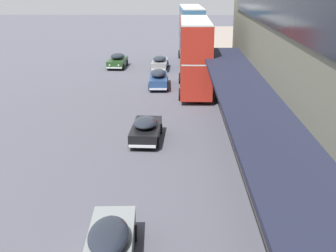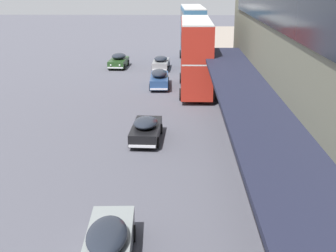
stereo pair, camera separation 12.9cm
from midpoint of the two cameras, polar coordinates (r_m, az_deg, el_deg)
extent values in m
cube|color=#A8261A|center=(41.25, 3.18, 6.61)|extent=(2.58, 9.87, 2.85)
cube|color=black|center=(41.19, 3.18, 7.08)|extent=(2.62, 9.08, 1.25)
cube|color=silver|center=(40.99, 3.21, 8.63)|extent=(2.48, 9.87, 0.12)
cube|color=#A8261A|center=(40.78, 3.25, 10.68)|extent=(2.58, 9.87, 2.85)
cube|color=black|center=(40.74, 3.26, 11.16)|extent=(2.62, 9.08, 1.25)
cube|color=silver|center=(40.62, 3.28, 12.74)|extent=(2.48, 9.87, 0.12)
cube|color=black|center=(45.60, 3.07, 12.92)|extent=(1.26, 0.07, 0.36)
cylinder|color=black|center=(44.77, 1.40, 5.86)|extent=(0.26, 1.00, 1.00)
cylinder|color=black|center=(44.84, 4.64, 5.83)|extent=(0.26, 1.00, 1.00)
cylinder|color=black|center=(38.52, 1.40, 3.88)|extent=(0.26, 1.00, 1.00)
cylinder|color=black|center=(38.61, 5.15, 3.85)|extent=(0.26, 1.00, 1.00)
cube|color=teal|center=(55.47, 2.75, 9.57)|extent=(2.74, 9.66, 2.95)
cube|color=black|center=(55.42, 2.76, 9.93)|extent=(2.75, 8.89, 1.30)
cube|color=silver|center=(55.27, 2.78, 11.13)|extent=(2.64, 9.65, 0.12)
cube|color=teal|center=(55.11, 2.80, 12.71)|extent=(2.74, 9.66, 2.95)
cube|color=black|center=(55.08, 2.80, 13.08)|extent=(2.75, 8.89, 1.30)
cube|color=silver|center=(55.00, 2.82, 14.29)|extent=(2.64, 9.65, 0.12)
cube|color=black|center=(59.83, 2.51, 14.29)|extent=(1.21, 0.10, 0.36)
cylinder|color=black|center=(58.82, 1.34, 8.75)|extent=(0.28, 1.01, 1.00)
cylinder|color=black|center=(58.97, 3.71, 8.74)|extent=(0.28, 1.01, 1.00)
cylinder|color=black|center=(52.69, 1.62, 7.68)|extent=(0.28, 1.01, 1.00)
cylinder|color=black|center=(52.85, 4.25, 7.67)|extent=(0.28, 1.01, 1.00)
cube|color=black|center=(29.09, -2.83, -0.61)|extent=(1.85, 4.30, 0.75)
ellipsoid|color=#1E232D|center=(28.70, -2.89, 0.42)|extent=(1.57, 2.39, 0.53)
cube|color=silver|center=(31.21, -2.39, 0.26)|extent=(1.59, 0.19, 0.14)
cube|color=silver|center=(27.14, -3.31, -2.50)|extent=(1.59, 0.19, 0.14)
sphere|color=silver|center=(31.15, -3.25, 0.74)|extent=(0.18, 0.18, 0.18)
sphere|color=silver|center=(31.06, -1.56, 0.71)|extent=(0.18, 0.18, 0.18)
cylinder|color=black|center=(30.51, -4.11, -0.29)|extent=(0.17, 0.65, 0.64)
cylinder|color=black|center=(30.34, -0.99, -0.35)|extent=(0.17, 0.65, 0.64)
cylinder|color=black|center=(28.06, -4.80, -1.95)|extent=(0.17, 0.65, 0.64)
cylinder|color=black|center=(27.87, -1.40, -2.03)|extent=(0.17, 0.65, 0.64)
cube|color=navy|center=(43.21, -1.25, 5.61)|extent=(1.70, 4.82, 0.83)
ellipsoid|color=#1E232D|center=(42.83, -1.27, 6.46)|extent=(1.47, 2.66, 0.65)
cube|color=silver|center=(45.65, -1.20, 5.93)|extent=(1.53, 0.15, 0.14)
cube|color=silver|center=(40.89, -1.31, 4.52)|extent=(1.53, 0.15, 0.14)
sphere|color=silver|center=(45.57, -1.76, 6.31)|extent=(0.18, 0.18, 0.18)
sphere|color=silver|center=(45.56, -0.64, 6.31)|extent=(0.18, 0.18, 0.18)
cylinder|color=black|center=(44.75, -2.25, 5.61)|extent=(0.15, 0.64, 0.64)
cylinder|color=black|center=(44.72, -0.18, 5.62)|extent=(0.15, 0.64, 0.64)
cylinder|color=black|center=(41.85, -2.39, 4.75)|extent=(0.15, 0.64, 0.64)
cylinder|color=black|center=(41.82, -0.18, 4.76)|extent=(0.15, 0.64, 0.64)
cube|color=#203E1B|center=(52.94, -6.25, 7.73)|extent=(1.98, 4.26, 0.73)
ellipsoid|color=#1E232D|center=(53.04, -6.23, 8.47)|extent=(1.66, 2.37, 0.65)
cube|color=silver|center=(50.92, -6.66, 7.06)|extent=(1.67, 0.21, 0.14)
cube|color=silver|center=(55.05, -5.85, 7.90)|extent=(1.67, 0.21, 0.14)
sphere|color=silver|center=(50.81, -6.12, 7.36)|extent=(0.18, 0.18, 0.18)
sphere|color=silver|center=(50.99, -7.20, 7.36)|extent=(0.18, 0.18, 0.18)
cylinder|color=black|center=(51.59, -5.52, 7.18)|extent=(0.17, 0.65, 0.64)
cylinder|color=black|center=(51.91, -7.45, 7.18)|extent=(0.17, 0.65, 0.64)
cylinder|color=black|center=(54.10, -5.07, 7.69)|extent=(0.17, 0.65, 0.64)
cylinder|color=black|center=(54.40, -6.92, 7.69)|extent=(0.17, 0.65, 0.64)
cube|color=gray|center=(51.63, -1.08, 7.58)|extent=(1.77, 4.29, 0.74)
ellipsoid|color=#1E232D|center=(51.32, -1.10, 8.22)|extent=(1.51, 2.38, 0.55)
cube|color=silver|center=(53.80, -0.92, 7.76)|extent=(1.54, 0.18, 0.14)
cube|color=silver|center=(49.55, -1.26, 6.88)|extent=(1.54, 0.18, 0.14)
sphere|color=silver|center=(53.75, -1.40, 8.04)|extent=(0.18, 0.18, 0.18)
sphere|color=silver|center=(53.69, -0.44, 8.03)|extent=(0.18, 0.18, 0.18)
cylinder|color=black|center=(53.03, -1.86, 7.55)|extent=(0.16, 0.64, 0.64)
cylinder|color=black|center=(52.92, -0.10, 7.53)|extent=(0.16, 0.64, 0.64)
cylinder|color=black|center=(50.46, -2.11, 7.01)|extent=(0.16, 0.64, 0.64)
cylinder|color=black|center=(50.34, -0.26, 7.00)|extent=(0.16, 0.64, 0.64)
cube|color=gray|center=(17.20, -7.30, -14.52)|extent=(1.82, 4.81, 0.81)
ellipsoid|color=#1E232D|center=(16.66, -7.47, -13.06)|extent=(1.54, 2.67, 0.54)
cube|color=silver|center=(19.40, -6.57, -11.33)|extent=(1.55, 0.18, 0.14)
sphere|color=silver|center=(19.28, -7.95, -10.57)|extent=(0.18, 0.18, 0.18)
sphere|color=silver|center=(19.20, -5.26, -10.59)|extent=(0.18, 0.18, 0.18)
cylinder|color=black|center=(18.70, -9.36, -12.85)|extent=(0.17, 0.65, 0.64)
cylinder|color=black|center=(18.55, -4.25, -12.92)|extent=(0.17, 0.65, 0.64)
camera|label=1|loc=(0.06, -90.13, -0.04)|focal=50.00mm
camera|label=2|loc=(0.06, 89.87, 0.04)|focal=50.00mm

